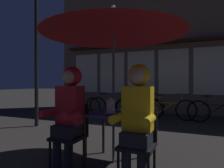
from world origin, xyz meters
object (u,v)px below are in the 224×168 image
person_right_hooded (137,111)px  street_lamp (36,26)px  lantern (111,105)px  bicycle_third (139,107)px  bicycle_fourth (169,109)px  patio_umbrella (113,22)px  bicycle_second (111,106)px  cafe_table (113,119)px  chair_left (71,132)px  bicycle_fifth (218,112)px  bicycle_nearest (82,105)px  person_left_hooded (69,107)px  chair_right (139,140)px

person_right_hooded → street_lamp: bearing=150.6°
lantern → bicycle_third: lantern is taller
bicycle_fourth → patio_umbrella: bearing=-95.5°
lantern → bicycle_second: 4.21m
lantern → person_right_hooded: (0.48, -0.33, -0.01)m
cafe_table → chair_left: chair_left is taller
patio_umbrella → street_lamp: (-2.87, 1.46, 0.66)m
chair_left → bicycle_fourth: bearing=78.3°
bicycle_fifth → bicycle_nearest: bearing=179.8°
cafe_table → bicycle_fifth: size_ratio=0.44×
person_left_hooded → bicycle_third: person_left_hooded is taller
bicycle_third → bicycle_fifth: size_ratio=1.00×
chair_right → person_left_hooded: person_left_hooded is taller
street_lamp → chair_left: bearing=-37.4°
person_right_hooded → bicycle_nearest: bearing=128.5°
cafe_table → street_lamp: bearing=153.0°
chair_left → bicycle_nearest: size_ratio=0.53×
cafe_table → chair_left: size_ratio=0.85×
cafe_table → bicycle_second: size_ratio=0.44×
chair_left → bicycle_fifth: 4.55m
lantern → person_left_hooded: person_left_hooded is taller
cafe_table → bicycle_second: bicycle_second is taller
cafe_table → bicycle_third: 3.84m
lantern → bicycle_second: (-1.64, 3.84, -0.51)m
chair_right → person_right_hooded: person_right_hooded is taller
person_right_hooded → lantern: bearing=145.6°
chair_right → street_lamp: bearing=151.4°
bicycle_second → bicycle_fourth: (2.00, -0.06, 0.00)m
chair_right → bicycle_third: size_ratio=0.52×
chair_left → chair_right: size_ratio=1.00×
person_right_hooded → bicycle_second: (-2.12, 4.16, -0.50)m
patio_umbrella → chair_left: 1.68m
patio_umbrella → bicycle_nearest: (-2.75, 3.64, -1.71)m
cafe_table → bicycle_third: (-0.63, 3.78, -0.29)m
person_left_hooded → person_right_hooded: 0.96m
bicycle_fifth → bicycle_third: bearing=176.2°
lantern → bicycle_third: 3.97m
chair_left → person_left_hooded: bearing=-90.0°
patio_umbrella → bicycle_fifth: 4.36m
bicycle_second → person_left_hooded: bearing=-74.4°
street_lamp → bicycle_second: street_lamp is taller
patio_umbrella → street_lamp: size_ratio=0.60×
chair_left → bicycle_second: chair_left is taller
patio_umbrella → bicycle_fifth: (1.70, 3.63, -1.71)m
patio_umbrella → bicycle_fifth: bearing=64.9°
patio_umbrella → lantern: 1.20m
street_lamp → bicycle_third: (2.24, 2.32, -2.37)m
bicycle_fifth → lantern: bearing=-114.5°
lantern → bicycle_fourth: bearing=84.7°
chair_right → bicycle_nearest: size_ratio=0.53×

